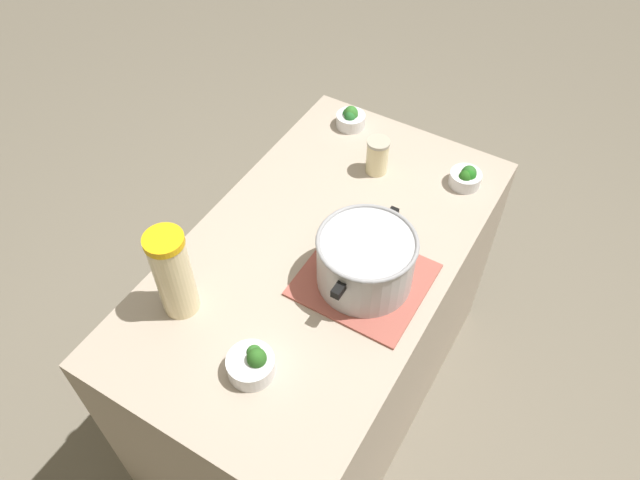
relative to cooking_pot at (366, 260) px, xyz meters
name	(u,v)px	position (x,y,z in m)	size (l,w,h in m)	color
ground_plane	(320,391)	(-0.03, -0.16, -0.96)	(8.00, 8.00, 0.00)	#766D5D
counter_slab	(320,332)	(-0.03, -0.16, -0.53)	(1.31, 0.74, 0.87)	#B1A08E
dish_cloth	(364,280)	(0.00, 0.00, -0.09)	(0.32, 0.34, 0.01)	#AB564A
cooking_pot	(366,260)	(0.00, 0.00, 0.00)	(0.34, 0.27, 0.16)	#B7B7BC
lemonade_pitcher	(173,274)	(0.32, -0.38, 0.05)	(0.10, 0.10, 0.28)	beige
mason_jar	(377,156)	(-0.42, -0.18, -0.03)	(0.07, 0.07, 0.12)	beige
broccoli_bowl_front	(466,177)	(-0.50, 0.10, -0.06)	(0.10, 0.10, 0.07)	silver
broccoli_bowl_center	(350,118)	(-0.58, -0.36, -0.06)	(0.10, 0.10, 0.08)	silver
broccoli_bowl_back	(252,364)	(0.39, -0.11, -0.06)	(0.12, 0.12, 0.09)	silver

